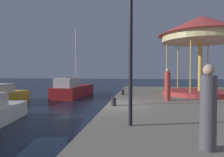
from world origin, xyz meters
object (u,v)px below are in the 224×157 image
lamp_post_near_edge (131,24)px  person_far_corner (208,110)px  sailboat_red (73,89)px  person_by_the_water (168,85)px  bollard_south (123,92)px  bollard_north (114,102)px  carousel (201,36)px  lamp_post_mid_promenade (131,57)px

lamp_post_near_edge → person_far_corner: bearing=-44.5°
sailboat_red → person_by_the_water: bearing=-41.5°
bollard_south → bollard_north: (-0.07, -4.62, 0.00)m
bollard_south → carousel: bearing=9.4°
carousel → bollard_south: carousel is taller
lamp_post_near_edge → bollard_north: 4.67m
carousel → bollard_south: (-5.59, -0.93, -4.08)m
bollard_north → lamp_post_mid_promenade: bearing=85.3°
sailboat_red → person_by_the_water: 10.98m
bollard_south → person_far_corner: 10.17m
bollard_north → person_by_the_water: size_ratio=0.21×
carousel → person_far_corner: carousel is taller
lamp_post_near_edge → bollard_south: bearing=96.3°
lamp_post_mid_promenade → bollard_north: size_ratio=10.65×
sailboat_red → bollard_north: 10.88m
carousel → bollard_north: carousel is taller
lamp_post_near_edge → lamp_post_mid_promenade: 10.29m
carousel → sailboat_red: bearing=160.2°
carousel → lamp_post_mid_promenade: carousel is taller
bollard_north → person_far_corner: 5.87m
person_far_corner → person_by_the_water: person_by_the_water is taller
person_far_corner → bollard_north: bearing=117.4°
lamp_post_near_edge → bollard_south: lamp_post_near_edge is taller
carousel → person_far_corner: bearing=-105.5°
bollard_north → person_by_the_water: person_by_the_water is taller
carousel → lamp_post_mid_promenade: 5.42m
sailboat_red → lamp_post_near_edge: bearing=-64.2°
sailboat_red → bollard_south: bearing=-42.2°
lamp_post_mid_promenade → person_by_the_water: 5.50m
sailboat_red → bollard_north: size_ratio=17.48×
carousel → lamp_post_mid_promenade: bearing=166.3°
bollard_north → person_by_the_water: 3.72m
lamp_post_near_edge → person_by_the_water: size_ratio=2.48×
lamp_post_mid_promenade → person_by_the_water: lamp_post_mid_promenade is taller
carousel → bollard_north: size_ratio=15.11×
person_far_corner → lamp_post_near_edge: bearing=135.5°
sailboat_red → bollard_north: sailboat_red is taller
carousel → person_far_corner: size_ratio=3.30×
sailboat_red → bollard_south: size_ratio=17.48×
sailboat_red → person_by_the_water: size_ratio=3.73×
lamp_post_mid_promenade → sailboat_red: bearing=155.2°
carousel → person_far_corner: 11.65m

